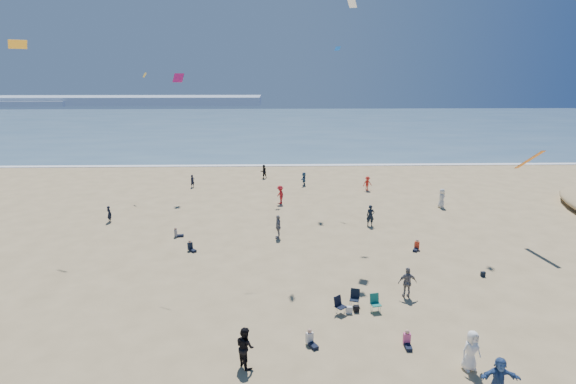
{
  "coord_description": "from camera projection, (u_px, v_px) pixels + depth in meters",
  "views": [
    {
      "loc": [
        1.31,
        -17.91,
        13.04
      ],
      "look_at": [
        2.0,
        8.0,
        6.05
      ],
      "focal_mm": 28.0,
      "sensor_mm": 36.0,
      "label": 1
    }
  ],
  "objects": [
    {
      "name": "navy_bag",
      "position": [
        483.0,
        274.0,
        29.44
      ],
      "size": [
        0.28,
        0.18,
        0.34
      ],
      "primitive_type": "cube",
      "color": "black",
      "rests_on": "ground"
    },
    {
      "name": "ocean",
      "position": [
        271.0,
        125.0,
        112.34
      ],
      "size": [
        220.0,
        100.0,
        0.06
      ],
      "primitive_type": "cube",
      "color": "#476B84",
      "rests_on": "ground"
    },
    {
      "name": "ground",
      "position": [
        249.0,
        364.0,
        20.65
      ],
      "size": [
        220.0,
        220.0,
        0.0
      ],
      "primitive_type": "plane",
      "color": "tan",
      "rests_on": "ground"
    },
    {
      "name": "black_backpack",
      "position": [
        356.0,
        309.0,
        25.11
      ],
      "size": [
        0.3,
        0.22,
        0.38
      ],
      "primitive_type": "cube",
      "color": "black",
      "rests_on": "ground"
    },
    {
      "name": "kites_aloft",
      "position": [
        428.0,
        35.0,
        28.94
      ],
      "size": [
        36.36,
        41.58,
        29.72
      ],
      "color": "#359B19",
      "rests_on": "ground"
    },
    {
      "name": "seated_group",
      "position": [
        288.0,
        269.0,
        29.61
      ],
      "size": [
        19.7,
        16.06,
        0.84
      ],
      "color": "silver",
      "rests_on": "ground"
    },
    {
      "name": "chair_cluster",
      "position": [
        357.0,
        303.0,
        25.15
      ],
      "size": [
        2.78,
        1.6,
        1.0
      ],
      "color": "black",
      "rests_on": "ground"
    },
    {
      "name": "white_tote",
      "position": [
        349.0,
        310.0,
        24.97
      ],
      "size": [
        0.35,
        0.2,
        0.4
      ],
      "primitive_type": "cube",
      "color": "silver",
      "rests_on": "ground"
    },
    {
      "name": "headland_far",
      "position": [
        126.0,
        100.0,
        182.78
      ],
      "size": [
        110.0,
        20.0,
        3.2
      ],
      "primitive_type": "cube",
      "color": "#7A8EA8",
      "rests_on": "ground"
    },
    {
      "name": "headland_near",
      "position": [
        19.0,
        103.0,
        177.08
      ],
      "size": [
        40.0,
        14.0,
        2.0
      ],
      "primitive_type": "cube",
      "color": "#7A8EA8",
      "rests_on": "ground"
    },
    {
      "name": "surf_line",
      "position": [
        267.0,
        165.0,
        64.07
      ],
      "size": [
        220.0,
        1.2,
        0.08
      ],
      "primitive_type": "cube",
      "color": "white",
      "rests_on": "ground"
    },
    {
      "name": "standing_flyers",
      "position": [
        319.0,
        237.0,
        34.04
      ],
      "size": [
        35.05,
        43.77,
        1.94
      ],
      "color": "silver",
      "rests_on": "ground"
    }
  ]
}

